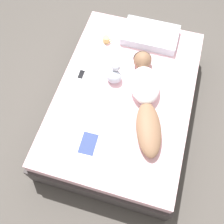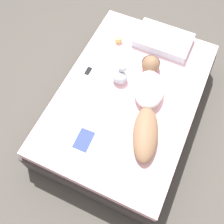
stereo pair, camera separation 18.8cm
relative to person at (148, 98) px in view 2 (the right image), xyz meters
The scene contains 8 objects.
ground_plane 0.66m from the person, behind, with size 12.00×12.00×0.00m, color #4C4742.
bed 0.43m from the person, behind, with size 1.57×2.29×0.53m.
person is the anchor object (origin of this frame).
open_magazine 0.89m from the person, 128.56° to the right, with size 0.51×0.36×0.01m.
coffee_mug 0.93m from the person, 134.11° to the left, with size 0.11×0.08×0.08m.
cell_phone 0.80m from the person, behind, with size 0.07×0.15×0.01m.
plush_toy 0.42m from the person, 159.52° to the left, with size 0.17×0.19×0.23m.
pillow 0.89m from the person, 98.71° to the left, with size 0.68×0.43×0.11m.
Camera 2 is at (0.47, -1.46, 3.07)m, focal length 42.00 mm.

